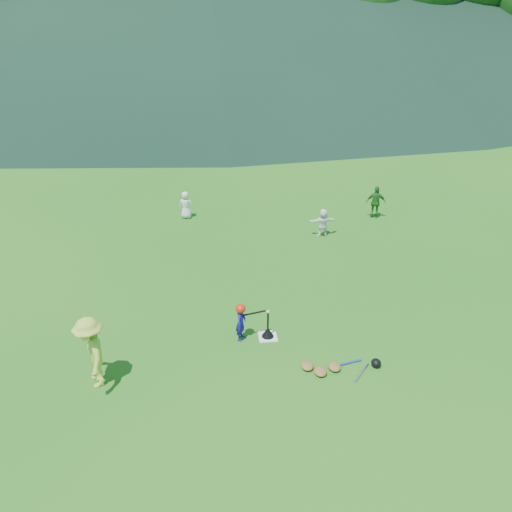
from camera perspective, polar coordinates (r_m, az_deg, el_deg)
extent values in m
plane|color=#1D6015|center=(12.35, 1.34, -9.20)|extent=(120.00, 120.00, 0.00)
cube|color=silver|center=(12.34, 1.34, -9.17)|extent=(0.45, 0.45, 0.02)
sphere|color=white|center=(11.91, 1.38, -6.39)|extent=(0.08, 0.08, 0.08)
imported|color=#1D148E|center=(12.01, -1.75, -7.60)|extent=(0.34, 0.41, 0.96)
imported|color=#A8C53A|center=(11.10, -18.24, -10.45)|extent=(0.88, 1.21, 1.67)
imported|color=white|center=(18.48, -8.04, 5.79)|extent=(0.55, 0.42, 1.01)
imported|color=#20691F|center=(18.80, 13.53, 5.99)|extent=(0.76, 0.47, 1.21)
imported|color=white|center=(17.09, 7.65, 3.82)|extent=(0.93, 0.34, 0.98)
cone|color=black|center=(12.28, 1.35, -8.80)|extent=(0.30, 0.30, 0.18)
cylinder|color=black|center=(12.08, 1.37, -7.51)|extent=(0.04, 0.04, 0.50)
ellipsoid|color=red|center=(11.78, -1.77, -6.03)|extent=(0.24, 0.26, 0.22)
cylinder|color=black|center=(11.93, -0.33, -6.56)|extent=(0.62, 0.16, 0.07)
ellipsoid|color=olive|center=(11.38, 7.37, -12.95)|extent=(0.28, 0.34, 0.13)
ellipsoid|color=olive|center=(11.54, 8.96, -12.38)|extent=(0.28, 0.34, 0.13)
ellipsoid|color=olive|center=(11.49, 5.87, -12.36)|extent=(0.28, 0.34, 0.13)
cylinder|color=silver|center=(11.55, 11.93, -12.90)|extent=(0.52, 0.58, 0.06)
cylinder|color=#263FA5|center=(11.75, 10.47, -11.92)|extent=(0.68, 0.20, 0.05)
ellipsoid|color=black|center=(11.77, 13.56, -11.79)|extent=(0.22, 0.24, 0.19)
cube|color=gray|center=(38.33, -4.59, 17.95)|extent=(70.00, 0.03, 1.20)
cube|color=yellow|center=(38.22, -4.63, 18.89)|extent=(70.00, 0.08, 0.08)
cylinder|color=gray|center=(38.33, -4.59, 17.95)|extent=(0.07, 0.07, 1.30)
cylinder|color=#382314|center=(45.01, -22.50, 19.27)|extent=(0.56, 0.56, 3.78)
cylinder|color=#382314|center=(45.48, -15.92, 20.72)|extent=(0.56, 0.56, 4.38)
cylinder|color=#382314|center=(42.13, -9.53, 20.02)|extent=(0.56, 0.56, 3.22)
cylinder|color=#382314|center=(43.64, -2.75, 21.02)|extent=(0.56, 0.56, 3.81)
cylinder|color=#382314|center=(45.66, 3.57, 21.71)|extent=(0.56, 0.56, 4.41)
cylinder|color=#382314|center=(43.94, 10.84, 20.27)|extent=(0.56, 0.56, 3.25)
cylinder|color=#382314|center=(46.89, 16.34, 20.55)|extent=(0.56, 0.56, 3.85)
cylinder|color=#382314|center=(50.17, 21.16, 20.65)|extent=(0.56, 0.56, 4.44)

